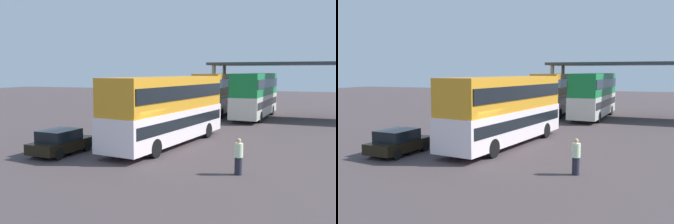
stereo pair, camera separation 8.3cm
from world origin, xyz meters
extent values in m
plane|color=#493D3F|center=(0.00, 0.00, 0.00)|extent=(140.00, 140.00, 0.00)
cube|color=white|center=(0.38, 3.69, 1.26)|extent=(4.07, 11.13, 1.81)
cube|color=orange|center=(0.38, 3.69, 3.14)|extent=(3.97, 10.90, 1.96)
cube|color=black|center=(0.38, 3.69, 1.47)|extent=(4.05, 10.71, 0.62)
cube|color=black|center=(0.38, 3.69, 3.24)|extent=(4.05, 10.71, 0.78)
cube|color=black|center=(1.17, 9.02, 1.53)|extent=(2.13, 0.41, 1.09)
cube|color=orange|center=(1.17, 9.02, 2.40)|extent=(1.75, 0.34, 0.36)
cylinder|color=black|center=(-0.25, 7.19, 0.50)|extent=(0.42, 1.03, 1.00)
cylinder|color=black|center=(1.99, 6.86, 0.50)|extent=(0.42, 1.03, 1.00)
cylinder|color=black|center=(-1.24, 0.52, 0.50)|extent=(0.42, 1.03, 1.00)
cylinder|color=black|center=(1.01, 0.19, 0.50)|extent=(0.42, 1.03, 1.00)
cube|color=black|center=(-4.04, -0.78, 0.49)|extent=(1.98, 3.78, 0.55)
cube|color=black|center=(-4.05, -0.96, 1.06)|extent=(1.73, 2.12, 0.58)
cylinder|color=black|center=(-4.74, 0.41, 0.30)|extent=(0.24, 0.61, 0.60)
cylinder|color=black|center=(-3.18, 0.29, 0.30)|extent=(0.24, 0.61, 0.60)
cylinder|color=black|center=(-4.90, -1.86, 0.30)|extent=(0.24, 0.61, 0.60)
cylinder|color=black|center=(-3.34, -1.97, 0.30)|extent=(0.24, 0.61, 0.60)
cube|color=white|center=(-0.65, 20.34, 1.28)|extent=(2.78, 10.90, 1.86)
cube|color=orange|center=(-0.65, 20.34, 3.21)|extent=(2.70, 10.68, 2.01)
cube|color=black|center=(-0.65, 20.34, 1.50)|extent=(2.81, 10.46, 0.63)
cube|color=black|center=(-0.65, 20.34, 3.31)|extent=(2.81, 10.46, 0.80)
cube|color=black|center=(-0.77, 25.70, 1.56)|extent=(2.16, 0.15, 1.11)
cube|color=orange|center=(-0.77, 25.70, 2.45)|extent=(1.78, 0.12, 0.36)
cylinder|color=black|center=(-1.87, 23.67, 0.50)|extent=(0.30, 1.01, 1.00)
cylinder|color=black|center=(0.43, 23.72, 0.50)|extent=(0.30, 1.01, 1.00)
cylinder|color=black|center=(-1.72, 16.95, 0.50)|extent=(0.30, 1.01, 1.00)
cylinder|color=black|center=(0.58, 17.00, 0.50)|extent=(0.30, 1.01, 1.00)
cube|color=silver|center=(3.46, 18.70, 1.29)|extent=(3.12, 10.39, 1.88)
cube|color=#147E3A|center=(3.46, 18.70, 3.25)|extent=(3.03, 10.18, 2.04)
cube|color=black|center=(3.46, 18.70, 1.51)|extent=(3.13, 9.98, 0.64)
cube|color=black|center=(3.46, 18.70, 3.35)|extent=(3.13, 9.98, 0.81)
cube|color=black|center=(3.79, 23.76, 1.57)|extent=(2.09, 0.24, 1.13)
cube|color=orange|center=(3.79, 23.76, 2.47)|extent=(1.72, 0.19, 0.36)
cylinder|color=black|center=(2.56, 21.94, 0.50)|extent=(0.34, 1.02, 1.00)
cylinder|color=black|center=(4.77, 21.79, 0.50)|extent=(0.34, 1.02, 1.00)
cylinder|color=black|center=(2.15, 15.60, 0.50)|extent=(0.34, 1.02, 1.00)
cylinder|color=black|center=(4.36, 15.45, 0.50)|extent=(0.34, 1.02, 1.00)
cube|color=#33353A|center=(8.35, 20.00, 5.17)|extent=(18.81, 5.84, 0.25)
cylinder|color=#9E9B93|center=(-0.35, 22.31, 2.52)|extent=(0.36, 0.36, 5.05)
cylinder|color=#9E9B93|center=(-0.44, 18.08, 2.52)|extent=(0.36, 0.36, 5.05)
cylinder|color=#262633|center=(5.60, -1.39, 0.39)|extent=(0.32, 0.32, 0.77)
cylinder|color=#DAF0BD|center=(5.60, -1.39, 1.08)|extent=(0.38, 0.38, 0.61)
sphere|color=tan|center=(5.60, -1.39, 1.49)|extent=(0.22, 0.22, 0.22)
camera|label=1|loc=(8.38, -16.98, 4.44)|focal=39.46mm
camera|label=2|loc=(8.46, -16.95, 4.44)|focal=39.46mm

